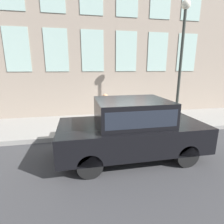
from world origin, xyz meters
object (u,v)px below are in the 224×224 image
Objects in this scene: fire_hydrant at (119,119)px; street_lamp at (182,51)px; parked_car_black_near at (131,127)px; person at (105,108)px.

fire_hydrant is 3.90m from street_lamp.
street_lamp is at bearing -52.44° from parked_car_black_near.
street_lamp reaches higher than fire_hydrant.
street_lamp is (2.17, -2.82, 2.42)m from parked_car_black_near.
person is at bearing 10.85° from parked_car_black_near.
fire_hydrant is 2.04m from parked_car_black_near.
fire_hydrant is at bearing -74.71° from person.
fire_hydrant is 0.56× the size of person.
person is (0.29, 0.53, 0.47)m from fire_hydrant.
parked_car_black_near reaches higher than fire_hydrant.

